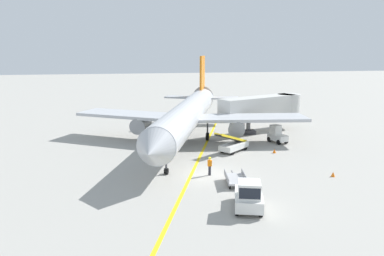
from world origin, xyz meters
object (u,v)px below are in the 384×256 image
Objects in this scene: baggage_tug_near_wing at (277,135)px; ground_crew_marshaller at (210,165)px; jet_bridge at (266,106)px; belt_loader_forward_hold at (233,145)px; pushback_tug at (249,196)px; safety_cone_nose_left at (152,134)px; safety_cone_wingtip_left at (274,151)px; airliner at (188,115)px; baggage_cart_loaded at (235,179)px; safety_cone_nose_right at (333,174)px.

baggage_tug_near_wing reaches higher than ground_crew_marshaller.
jet_bridge reaches higher than belt_loader_forward_hold.
jet_bridge reaches higher than pushback_tug.
ground_crew_marshaller is at bearing -77.84° from safety_cone_nose_left.
jet_bridge reaches higher than safety_cone_wingtip_left.
ground_crew_marshaller is (-0.96, 7.68, -0.08)m from pushback_tug.
safety_cone_wingtip_left is at bearing -37.71° from airliner.
ground_crew_marshaller is (-1.57, 2.66, 0.44)m from baggage_cart_loaded.
pushback_tug is 7.74m from ground_crew_marshaller.
baggage_tug_near_wing is at bearing 89.19° from safety_cone_nose_right.
baggage_tug_near_wing is at bearing 25.53° from belt_loader_forward_hold.
baggage_tug_near_wing is 15.94m from baggage_cart_loaded.
ground_crew_marshaller is 3.86× the size of safety_cone_nose_right.
safety_cone_nose_left and safety_cone_nose_right have the same top height.
airliner is at bearing 125.01° from safety_cone_nose_right.
belt_loader_forward_hold is 4.48m from safety_cone_wingtip_left.
baggage_tug_near_wing is 6.12× the size of safety_cone_wingtip_left.
jet_bridge is (11.62, 4.34, 0.12)m from airliner.
safety_cone_nose_right is (6.21, -9.69, -0.56)m from belt_loader_forward_hold.
jet_bridge is 3.23× the size of pushback_tug.
safety_cone_nose_left is 1.00× the size of safety_cone_nose_right.
airliner is 7.39× the size of belt_loader_forward_hold.
jet_bridge is at bearing 80.31° from baggage_tug_near_wing.
jet_bridge is at bearing 51.58° from belt_loader_forward_hold.
airliner is at bearing 94.93° from baggage_cart_loaded.
safety_cone_nose_right is 1.00× the size of safety_cone_wingtip_left.
baggage_tug_near_wing is at bearing -10.95° from airliner.
safety_cone_nose_right is at bearing -54.99° from airliner.
airliner is 11.02m from baggage_tug_near_wing.
airliner reaches higher than pushback_tug.
baggage_cart_loaded is at bearing -125.45° from baggage_tug_near_wing.
safety_cone_nose_right is (9.66, 5.25, -0.77)m from pushback_tug.
ground_crew_marshaller is 3.86× the size of safety_cone_nose_left.
jet_bridge is at bearing 20.46° from airliner.
jet_bridge is 19.45m from safety_cone_nose_right.
pushback_tug is at bearing -119.52° from safety_cone_wingtip_left.
airliner is at bearing 169.05° from baggage_tug_near_wing.
baggage_tug_near_wing is 7.08m from belt_loader_forward_hold.
jet_bridge is 15.93m from safety_cone_nose_left.
baggage_tug_near_wing is 6.12× the size of safety_cone_nose_left.
baggage_tug_near_wing is 6.12× the size of safety_cone_nose_right.
baggage_cart_loaded reaches higher than safety_cone_wingtip_left.
jet_bridge is 12.35m from belt_loader_forward_hold.
pushback_tug is 20.51m from baggage_tug_near_wing.
safety_cone_nose_right is at bearing -57.36° from belt_loader_forward_hold.
baggage_cart_loaded is (0.60, 5.02, -0.53)m from pushback_tug.
safety_cone_nose_right is at bearing 28.53° from pushback_tug.
safety_cone_nose_right is 8.54m from safety_cone_wingtip_left.
jet_bridge is at bearing -1.47° from safety_cone_nose_left.
belt_loader_forward_hold is 10.53× the size of safety_cone_nose_left.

